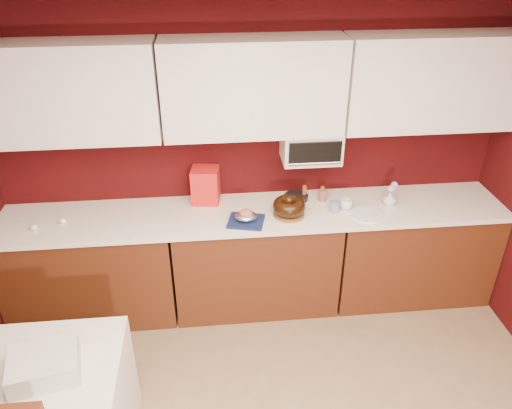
{
  "coord_description": "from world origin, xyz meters",
  "views": [
    {
      "loc": [
        -0.34,
        -1.42,
        2.91
      ],
      "look_at": [
        -0.01,
        1.84,
        1.02
      ],
      "focal_mm": 35.0,
      "sensor_mm": 36.0,
      "label": 1
    }
  ],
  "objects_px": {
    "toaster_oven": "(311,145)",
    "foil_ham_nest": "(246,216)",
    "bundt_cake": "(289,206)",
    "flower_vase": "(390,198)",
    "newspaper_stack": "(44,365)",
    "pandoro_box": "(206,185)",
    "coffee_mug": "(346,203)",
    "blue_jar": "(335,207)"
  },
  "relations": [
    {
      "from": "foil_ham_nest",
      "to": "blue_jar",
      "type": "height_order",
      "value": "blue_jar"
    },
    {
      "from": "bundt_cake",
      "to": "newspaper_stack",
      "type": "height_order",
      "value": "bundt_cake"
    },
    {
      "from": "flower_vase",
      "to": "foil_ham_nest",
      "type": "bearing_deg",
      "value": -172.84
    },
    {
      "from": "toaster_oven",
      "to": "foil_ham_nest",
      "type": "height_order",
      "value": "toaster_oven"
    },
    {
      "from": "toaster_oven",
      "to": "flower_vase",
      "type": "distance_m",
      "value": 0.77
    },
    {
      "from": "foil_ham_nest",
      "to": "flower_vase",
      "type": "height_order",
      "value": "flower_vase"
    },
    {
      "from": "flower_vase",
      "to": "newspaper_stack",
      "type": "distance_m",
      "value": 2.73
    },
    {
      "from": "pandoro_box",
      "to": "newspaper_stack",
      "type": "xyz_separation_m",
      "value": [
        -0.9,
        -1.56,
        -0.23
      ]
    },
    {
      "from": "toaster_oven",
      "to": "pandoro_box",
      "type": "distance_m",
      "value": 0.9
    },
    {
      "from": "foil_ham_nest",
      "to": "flower_vase",
      "type": "xyz_separation_m",
      "value": [
        1.17,
        0.15,
        0.01
      ]
    },
    {
      "from": "foil_ham_nest",
      "to": "newspaper_stack",
      "type": "xyz_separation_m",
      "value": [
        -1.2,
        -1.2,
        -0.14
      ]
    },
    {
      "from": "pandoro_box",
      "to": "coffee_mug",
      "type": "relative_size",
      "value": 2.91
    },
    {
      "from": "blue_jar",
      "to": "newspaper_stack",
      "type": "xyz_separation_m",
      "value": [
        -1.91,
        -1.29,
        -0.13
      ]
    },
    {
      "from": "flower_vase",
      "to": "coffee_mug",
      "type": "bearing_deg",
      "value": -176.76
    },
    {
      "from": "foil_ham_nest",
      "to": "coffee_mug",
      "type": "distance_m",
      "value": 0.81
    },
    {
      "from": "toaster_oven",
      "to": "foil_ham_nest",
      "type": "xyz_separation_m",
      "value": [
        -0.54,
        -0.32,
        -0.42
      ]
    },
    {
      "from": "newspaper_stack",
      "to": "flower_vase",
      "type": "bearing_deg",
      "value": 29.65
    },
    {
      "from": "toaster_oven",
      "to": "blue_jar",
      "type": "bearing_deg",
      "value": -53.36
    },
    {
      "from": "pandoro_box",
      "to": "blue_jar",
      "type": "height_order",
      "value": "pandoro_box"
    },
    {
      "from": "bundt_cake",
      "to": "coffee_mug",
      "type": "distance_m",
      "value": 0.47
    },
    {
      "from": "pandoro_box",
      "to": "toaster_oven",
      "type": "bearing_deg",
      "value": 5.16
    },
    {
      "from": "toaster_oven",
      "to": "foil_ham_nest",
      "type": "distance_m",
      "value": 0.75
    },
    {
      "from": "bundt_cake",
      "to": "foil_ham_nest",
      "type": "height_order",
      "value": "bundt_cake"
    },
    {
      "from": "pandoro_box",
      "to": "newspaper_stack",
      "type": "bearing_deg",
      "value": -112.06
    },
    {
      "from": "foil_ham_nest",
      "to": "flower_vase",
      "type": "distance_m",
      "value": 1.18
    },
    {
      "from": "bundt_cake",
      "to": "pandoro_box",
      "type": "distance_m",
      "value": 0.7
    },
    {
      "from": "bundt_cake",
      "to": "coffee_mug",
      "type": "height_order",
      "value": "bundt_cake"
    },
    {
      "from": "coffee_mug",
      "to": "newspaper_stack",
      "type": "xyz_separation_m",
      "value": [
        -2.0,
        -1.33,
        -0.14
      ]
    },
    {
      "from": "foil_ham_nest",
      "to": "flower_vase",
      "type": "bearing_deg",
      "value": 7.16
    },
    {
      "from": "toaster_oven",
      "to": "newspaper_stack",
      "type": "distance_m",
      "value": 2.37
    },
    {
      "from": "bundt_cake",
      "to": "coffee_mug",
      "type": "xyz_separation_m",
      "value": [
        0.46,
        0.05,
        -0.03
      ]
    },
    {
      "from": "foil_ham_nest",
      "to": "blue_jar",
      "type": "distance_m",
      "value": 0.71
    },
    {
      "from": "flower_vase",
      "to": "pandoro_box",
      "type": "bearing_deg",
      "value": 171.63
    },
    {
      "from": "foil_ham_nest",
      "to": "blue_jar",
      "type": "relative_size",
      "value": 1.89
    },
    {
      "from": "pandoro_box",
      "to": "blue_jar",
      "type": "bearing_deg",
      "value": -7.11
    },
    {
      "from": "toaster_oven",
      "to": "blue_jar",
      "type": "xyz_separation_m",
      "value": [
        0.17,
        -0.23,
        -0.43
      ]
    },
    {
      "from": "toaster_oven",
      "to": "flower_vase",
      "type": "relative_size",
      "value": 3.5
    },
    {
      "from": "pandoro_box",
      "to": "flower_vase",
      "type": "distance_m",
      "value": 1.48
    },
    {
      "from": "toaster_oven",
      "to": "coffee_mug",
      "type": "relative_size",
      "value": 4.49
    },
    {
      "from": "newspaper_stack",
      "to": "pandoro_box",
      "type": "bearing_deg",
      "value": 59.96
    },
    {
      "from": "coffee_mug",
      "to": "bundt_cake",
      "type": "bearing_deg",
      "value": -173.37
    },
    {
      "from": "coffee_mug",
      "to": "flower_vase",
      "type": "xyz_separation_m",
      "value": [
        0.36,
        0.02,
        0.01
      ]
    }
  ]
}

